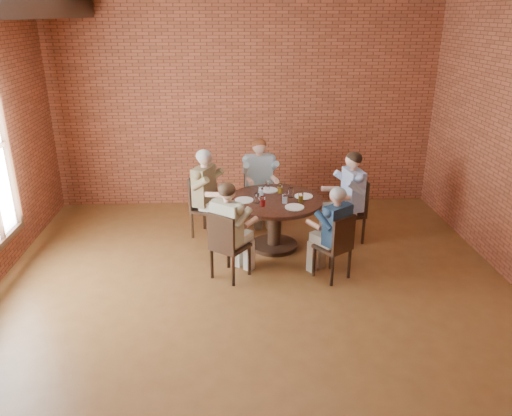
{
  "coord_description": "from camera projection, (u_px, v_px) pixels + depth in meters",
  "views": [
    {
      "loc": [
        -0.28,
        -4.99,
        3.21
      ],
      "look_at": [
        0.05,
        1.0,
        0.85
      ],
      "focal_mm": 35.0,
      "sensor_mm": 36.0,
      "label": 1
    }
  ],
  "objects": [
    {
      "name": "chair_a",
      "position": [
        353.0,
        207.0,
        7.39
      ],
      "size": [
        0.51,
        0.51,
        0.95
      ],
      "rotation": [
        0.0,
        0.0,
        -1.39
      ],
      "color": "black",
      "rests_on": "floor"
    },
    {
      "name": "chair_c",
      "position": [
        203.0,
        203.0,
        7.55
      ],
      "size": [
        0.58,
        0.58,
        0.95
      ],
      "rotation": [
        0.0,
        0.0,
        1.11
      ],
      "color": "black",
      "rests_on": "floor"
    },
    {
      "name": "floor",
      "position": [
        256.0,
        307.0,
        5.82
      ],
      "size": [
        7.0,
        7.0,
        0.0
      ],
      "primitive_type": "plane",
      "color": "brown",
      "rests_on": "ground"
    },
    {
      "name": "diner_b",
      "position": [
        260.0,
        181.0,
        8.01
      ],
      "size": [
        0.64,
        0.74,
        1.36
      ],
      "primitive_type": null,
      "rotation": [
        0.0,
        0.0,
        0.15
      ],
      "color": "#91ADB9",
      "rests_on": "floor"
    },
    {
      "name": "chair_b",
      "position": [
        259.0,
        189.0,
        8.15
      ],
      "size": [
        0.5,
        0.5,
        0.95
      ],
      "rotation": [
        0.0,
        0.0,
        0.15
      ],
      "color": "black",
      "rests_on": "floor"
    },
    {
      "name": "plate_a",
      "position": [
        304.0,
        196.0,
        7.14
      ],
      "size": [
        0.26,
        0.26,
        0.01
      ],
      "primitive_type": "cylinder",
      "color": "white",
      "rests_on": "dining_table"
    },
    {
      "name": "glass_c",
      "position": [
        268.0,
        186.0,
        7.37
      ],
      "size": [
        0.07,
        0.07,
        0.14
      ],
      "primitive_type": "cylinder",
      "color": "white",
      "rests_on": "dining_table"
    },
    {
      "name": "diner_a",
      "position": [
        348.0,
        197.0,
        7.31
      ],
      "size": [
        0.76,
        0.65,
        1.36
      ],
      "primitive_type": null,
      "rotation": [
        0.0,
        0.0,
        -1.39
      ],
      "color": "#4364AF",
      "rests_on": "floor"
    },
    {
      "name": "glass_a",
      "position": [
        291.0,
        192.0,
        7.1
      ],
      "size": [
        0.07,
        0.07,
        0.14
      ],
      "primitive_type": "cylinder",
      "color": "white",
      "rests_on": "dining_table"
    },
    {
      "name": "diner_e",
      "position": [
        333.0,
        233.0,
        6.27
      ],
      "size": [
        0.72,
        0.74,
        1.24
      ],
      "primitive_type": null,
      "rotation": [
        0.0,
        0.0,
        3.76
      ],
      "color": "#1B314C",
      "rests_on": "floor"
    },
    {
      "name": "diner_c",
      "position": [
        208.0,
        194.0,
        7.46
      ],
      "size": [
        0.83,
        0.77,
        1.35
      ],
      "primitive_type": null,
      "rotation": [
        0.0,
        0.0,
        1.11
      ],
      "color": "brown",
      "rests_on": "floor"
    },
    {
      "name": "glass_f",
      "position": [
        263.0,
        201.0,
        6.76
      ],
      "size": [
        0.07,
        0.07,
        0.14
      ],
      "primitive_type": "cylinder",
      "color": "white",
      "rests_on": "dining_table"
    },
    {
      "name": "glass_e",
      "position": [
        257.0,
        198.0,
        6.88
      ],
      "size": [
        0.07,
        0.07,
        0.14
      ],
      "primitive_type": "cylinder",
      "color": "white",
      "rests_on": "dining_table"
    },
    {
      "name": "chair_d",
      "position": [
        226.0,
        244.0,
        6.27
      ],
      "size": [
        0.57,
        0.57,
        0.91
      ],
      "rotation": [
        0.0,
        0.0,
        2.48
      ],
      "color": "black",
      "rests_on": "floor"
    },
    {
      "name": "glass_d",
      "position": [
        261.0,
        191.0,
        7.14
      ],
      "size": [
        0.07,
        0.07,
        0.14
      ],
      "primitive_type": "cylinder",
      "color": "white",
      "rests_on": "dining_table"
    },
    {
      "name": "glass_h",
      "position": [
        301.0,
        197.0,
        6.92
      ],
      "size": [
        0.07,
        0.07,
        0.14
      ],
      "primitive_type": "cylinder",
      "color": "white",
      "rests_on": "dining_table"
    },
    {
      "name": "smartphone",
      "position": [
        293.0,
        208.0,
        6.71
      ],
      "size": [
        0.1,
        0.15,
        0.01
      ],
      "primitive_type": "cube",
      "rotation": [
        0.0,
        0.0,
        0.28
      ],
      "color": "black",
      "rests_on": "dining_table"
    },
    {
      "name": "plate_c",
      "position": [
        244.0,
        200.0,
        6.99
      ],
      "size": [
        0.26,
        0.26,
        0.01
      ],
      "primitive_type": "cylinder",
      "color": "white",
      "rests_on": "dining_table"
    },
    {
      "name": "diner_d",
      "position": [
        230.0,
        231.0,
        6.27
      ],
      "size": [
        0.77,
        0.8,
        1.29
      ],
      "primitive_type": null,
      "rotation": [
        0.0,
        0.0,
        2.48
      ],
      "color": "#C4B79A",
      "rests_on": "floor"
    },
    {
      "name": "plate_b",
      "position": [
        269.0,
        190.0,
        7.38
      ],
      "size": [
        0.26,
        0.26,
        0.01
      ],
      "primitive_type": "cylinder",
      "color": "white",
      "rests_on": "dining_table"
    },
    {
      "name": "glass_b",
      "position": [
        280.0,
        189.0,
        7.25
      ],
      "size": [
        0.07,
        0.07,
        0.14
      ],
      "primitive_type": "cylinder",
      "color": "white",
      "rests_on": "dining_table"
    },
    {
      "name": "glass_g",
      "position": [
        285.0,
        198.0,
        6.87
      ],
      "size": [
        0.07,
        0.07,
        0.14
      ],
      "primitive_type": "cylinder",
      "color": "white",
      "rests_on": "dining_table"
    },
    {
      "name": "plate_d",
      "position": [
        295.0,
        207.0,
        6.74
      ],
      "size": [
        0.26,
        0.26,
        0.01
      ],
      "primitive_type": "cylinder",
      "color": "white",
      "rests_on": "dining_table"
    },
    {
      "name": "chair_e",
      "position": [
        337.0,
        245.0,
        6.27
      ],
      "size": [
        0.53,
        0.53,
        0.88
      ],
      "rotation": [
        0.0,
        0.0,
        3.76
      ],
      "color": "black",
      "rests_on": "floor"
    },
    {
      "name": "wall_back",
      "position": [
        245.0,
        108.0,
        8.45
      ],
      "size": [
        7.0,
        0.0,
        7.0
      ],
      "primitive_type": "plane",
      "rotation": [
        1.57,
        0.0,
        0.0
      ],
      "color": "#97462B",
      "rests_on": "ground"
    },
    {
      "name": "dining_table",
      "position": [
        275.0,
        214.0,
        7.13
      ],
      "size": [
        1.35,
        1.35,
        0.75
      ],
      "color": "black",
      "rests_on": "floor"
    }
  ]
}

